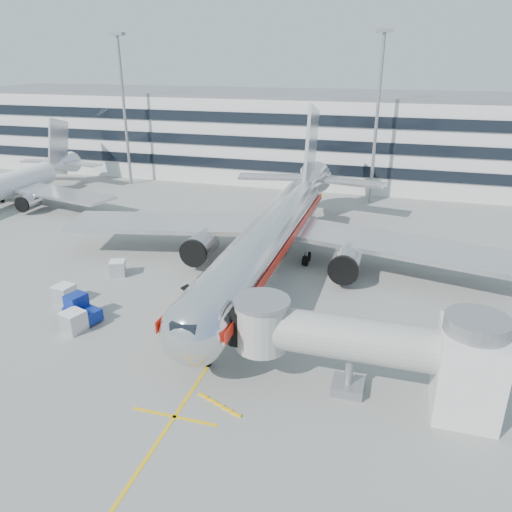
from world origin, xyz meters
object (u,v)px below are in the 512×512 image
(main_jet, at_px, (274,232))
(cargo_container_front, at_px, (74,321))
(baggage_tug, at_px, (81,310))
(ramp_worker, at_px, (187,302))
(belt_loader, at_px, (197,303))
(cargo_container_right, at_px, (118,268))
(cargo_container_left, at_px, (65,294))

(main_jet, relative_size, cargo_container_front, 23.74)
(baggage_tug, height_order, ramp_worker, baggage_tug)
(baggage_tug, xyz_separation_m, ramp_worker, (8.31, 4.24, -0.12))
(main_jet, distance_m, ramp_worker, 13.55)
(belt_loader, xyz_separation_m, cargo_container_right, (-11.07, 4.64, 0.27))
(baggage_tug, height_order, cargo_container_left, baggage_tug)
(belt_loader, xyz_separation_m, ramp_worker, (-0.68, -0.68, 0.36))
(cargo_container_front, relative_size, ramp_worker, 1.16)
(cargo_container_front, bearing_deg, cargo_container_right, 102.79)
(belt_loader, distance_m, cargo_container_right, 12.00)
(baggage_tug, relative_size, ramp_worker, 1.95)
(baggage_tug, bearing_deg, ramp_worker, 27.02)
(baggage_tug, height_order, cargo_container_front, baggage_tug)
(ramp_worker, bearing_deg, cargo_container_right, 88.59)
(main_jet, height_order, cargo_container_front, main_jet)
(cargo_container_right, bearing_deg, main_jet, 23.75)
(ramp_worker, bearing_deg, cargo_container_front, 153.34)
(baggage_tug, bearing_deg, belt_loader, 28.70)
(belt_loader, distance_m, cargo_container_front, 10.82)
(baggage_tug, bearing_deg, cargo_container_front, -74.33)
(cargo_container_left, relative_size, cargo_container_right, 0.94)
(belt_loader, distance_m, baggage_tug, 10.26)
(main_jet, bearing_deg, cargo_container_front, -125.37)
(main_jet, bearing_deg, baggage_tug, -129.25)
(cargo_container_right, xyz_separation_m, ramp_worker, (10.38, -5.33, 0.09))
(baggage_tug, relative_size, cargo_container_right, 1.76)
(cargo_container_right, bearing_deg, cargo_container_front, -77.21)
(main_jet, bearing_deg, cargo_container_right, -156.25)
(cargo_container_right, bearing_deg, ramp_worker, -27.16)
(cargo_container_right, relative_size, cargo_container_front, 0.95)
(belt_loader, height_order, cargo_container_front, belt_loader)
(main_jet, relative_size, ramp_worker, 27.55)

